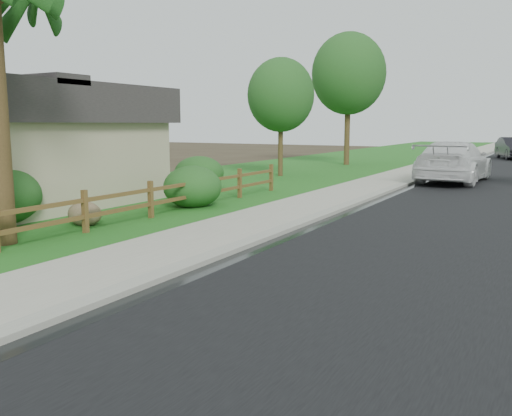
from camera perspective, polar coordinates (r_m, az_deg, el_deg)
The scene contains 12 objects.
curb at distance 39.50m, azimuth 20.85°, elevation 4.49°, with size 0.40×90.00×0.12m, color gray.
wet_gutter at distance 39.45m, azimuth 21.35°, elevation 4.40°, with size 0.50×90.00×0.00m, color black.
sidewalk at distance 39.72m, azimuth 18.99°, elevation 4.60°, with size 2.20×90.00×0.10m, color gray.
grass_strip at distance 40.11m, azimuth 16.32°, elevation 4.73°, with size 1.60×90.00×0.06m, color #205718.
lawn_near at distance 41.60m, azimuth 9.31°, elevation 5.09°, with size 9.00×90.00×0.04m, color #205718.
ranch_fence at distance 14.49m, azimuth -14.10°, elevation 0.46°, with size 0.12×16.92×1.10m.
white_suv at distance 26.52m, azimuth 20.11°, elevation 4.61°, with size 2.61×6.42×1.86m, color silver.
boulder at distance 14.89m, azimuth -17.58°, elevation -0.59°, with size 0.99×0.74×0.66m, color brown.
shrub_c at distance 17.41m, azimuth -6.70°, elevation 2.23°, with size 1.87×1.87×1.35m, color #234F1C.
shrub_d at distance 22.16m, azimuth -6.02°, elevation 3.68°, with size 2.02×2.02×1.38m, color #234F1C.
tree_near_left at distance 27.62m, azimuth 2.63°, elevation 11.78°, with size 3.35×3.35×5.94m.
tree_mid_left at distance 35.88m, azimuth 9.72°, elevation 13.74°, with size 4.70×4.70×8.40m.
Camera 1 is at (6.31, -3.97, 2.67)m, focal length 38.00 mm.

